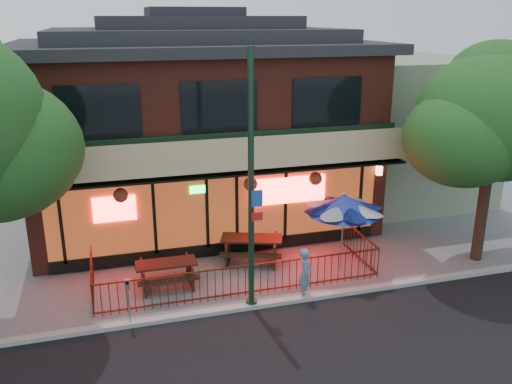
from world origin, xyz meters
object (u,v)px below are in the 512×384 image
street_tree_right (495,109)px  picnic_table_right (252,246)px  street_light (251,199)px  parking_meter_near (128,295)px  picnic_table_left (167,270)px  pedestrian (305,274)px  patio_umbrella (344,204)px

street_tree_right → picnic_table_right: street_tree_right is taller
street_tree_right → picnic_table_right: size_ratio=2.98×
street_light → street_tree_right: 8.30m
picnic_table_right → parking_meter_near: size_ratio=1.76×
street_tree_right → picnic_table_left: 11.10m
picnic_table_right → pedestrian: bearing=-73.8°
street_tree_right → picnic_table_left: street_tree_right is taller
picnic_table_left → pedestrian: (3.68, -1.82, 0.25)m
patio_umbrella → picnic_table_left: bearing=175.5°
parking_meter_near → pedestrian: bearing=1.5°
patio_umbrella → pedestrian: size_ratio=1.70×
street_tree_right → parking_meter_near: (-11.34, -1.07, -4.05)m
street_light → patio_umbrella: 3.78m
picnic_table_right → patio_umbrella: 3.33m
street_tree_right → parking_meter_near: street_tree_right is taller
parking_meter_near → street_light: bearing=1.3°
patio_umbrella → parking_meter_near: bearing=-167.1°
picnic_table_left → picnic_table_right: size_ratio=0.76×
picnic_table_left → parking_meter_near: 2.33m
picnic_table_left → pedestrian: bearing=-26.3°
picnic_table_right → street_light: bearing=-105.9°
street_light → pedestrian: bearing=1.9°
picnic_table_right → pedestrian: 2.87m
picnic_table_right → picnic_table_left: bearing=-162.1°
parking_meter_near → picnic_table_right: bearing=35.1°
street_tree_right → parking_meter_near: 12.09m
pedestrian → parking_meter_near: (-4.89, -0.13, 0.15)m
picnic_table_left → pedestrian: pedestrian is taller
parking_meter_near → street_tree_right: bearing=5.4°
street_light → pedestrian: (1.60, 0.05, -2.40)m
patio_umbrella → picnic_table_right: bearing=152.1°
pedestrian → street_tree_right: bearing=-61.0°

